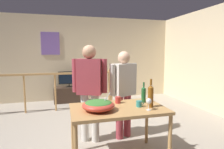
{
  "coord_description": "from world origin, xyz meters",
  "views": [
    {
      "loc": [
        -0.49,
        -3.19,
        1.52
      ],
      "look_at": [
        0.23,
        -0.47,
        1.18
      ],
      "focal_mm": 29.82,
      "sensor_mm": 36.0,
      "label": 1
    }
  ],
  "objects": [
    {
      "name": "framed_picture",
      "position": [
        -0.83,
        2.84,
        1.79
      ],
      "size": [
        0.54,
        0.03,
        0.68
      ],
      "primitive_type": "cube",
      "color": "#7B5AAD"
    },
    {
      "name": "wine_bottle_amber",
      "position": [
        0.67,
        -0.9,
        0.92
      ],
      "size": [
        0.08,
        0.08,
        0.39
      ],
      "color": "brown",
      "rests_on": "serving_table"
    },
    {
      "name": "salad_bowl",
      "position": [
        -0.05,
        -0.86,
        0.83
      ],
      "size": [
        0.43,
        0.43,
        0.23
      ],
      "color": "#CC3D2D",
      "rests_on": "serving_table"
    },
    {
      "name": "side_wall_right",
      "position": [
        3.14,
        0.87,
        1.32
      ],
      "size": [
        0.1,
        4.35,
        2.64
      ],
      "primitive_type": "cube",
      "color": "beige",
      "rests_on": "ground_plane"
    },
    {
      "name": "back_wall",
      "position": [
        0.0,
        2.9,
        1.32
      ],
      "size": [
        6.29,
        0.1,
        2.64
      ],
      "primitive_type": "cube",
      "color": "beige",
      "rests_on": "ground_plane"
    },
    {
      "name": "serving_table",
      "position": [
        0.23,
        -0.8,
        0.68
      ],
      "size": [
        1.29,
        0.78,
        0.76
      ],
      "color": "#B2844C",
      "rests_on": "ground_plane"
    },
    {
      "name": "stair_railing",
      "position": [
        -0.5,
        1.75,
        0.68
      ],
      "size": [
        3.76,
        0.1,
        1.05
      ],
      "color": "#B2844C",
      "rests_on": "ground_plane"
    },
    {
      "name": "flat_screen_tv",
      "position": [
        -0.31,
        2.52,
        0.75
      ],
      "size": [
        0.61,
        0.12,
        0.48
      ],
      "color": "black",
      "rests_on": "tv_console"
    },
    {
      "name": "tv_console",
      "position": [
        -0.31,
        2.55,
        0.23
      ],
      "size": [
        0.9,
        0.4,
        0.47
      ],
      "primitive_type": "cube",
      "color": "#38281E",
      "rests_on": "ground_plane"
    },
    {
      "name": "ground_plane",
      "position": [
        0.0,
        0.0,
        0.0
      ],
      "size": [
        8.18,
        8.18,
        0.0
      ],
      "primitive_type": "plane",
      "color": "#9E9384"
    },
    {
      "name": "mug_red",
      "position": [
        0.3,
        -0.59,
        0.81
      ],
      "size": [
        0.12,
        0.08,
        0.1
      ],
      "color": "#B7332D",
      "rests_on": "serving_table"
    },
    {
      "name": "wine_glass",
      "position": [
        0.59,
        -1.02,
        0.87
      ],
      "size": [
        0.07,
        0.07,
        0.16
      ],
      "color": "silver",
      "rests_on": "serving_table"
    },
    {
      "name": "person_standing_left",
      "position": [
        -0.06,
        -0.15,
        0.97
      ],
      "size": [
        0.55,
        0.35,
        1.64
      ],
      "rotation": [
        0.0,
        0.0,
        2.76
      ],
      "color": "beige",
      "rests_on": "ground_plane"
    },
    {
      "name": "person_standing_right",
      "position": [
        0.53,
        -0.15,
        0.9
      ],
      "size": [
        0.55,
        0.35,
        1.53
      ],
      "rotation": [
        0.0,
        0.0,
        3.52
      ],
      "color": "#9E3842",
      "rests_on": "ground_plane"
    },
    {
      "name": "mug_teal",
      "position": [
        0.53,
        -0.84,
        0.8
      ],
      "size": [
        0.12,
        0.08,
        0.09
      ],
      "color": "teal",
      "rests_on": "serving_table"
    },
    {
      "name": "wine_bottle_green",
      "position": [
        0.69,
        -0.64,
        0.89
      ],
      "size": [
        0.07,
        0.07,
        0.31
      ],
      "color": "#1E5628",
      "rests_on": "serving_table"
    }
  ]
}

